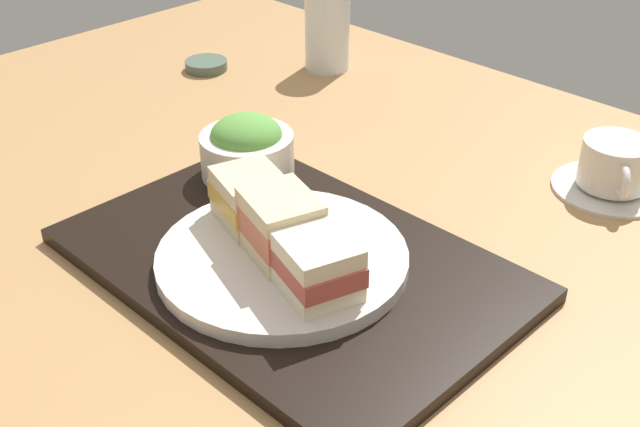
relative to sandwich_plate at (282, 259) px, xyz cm
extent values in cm
cube|color=tan|center=(-4.19, 8.31, -3.68)|extent=(140.00, 100.00, 3.00)
cube|color=black|center=(-0.33, 1.32, -1.44)|extent=(42.91, 28.48, 1.49)
cylinder|color=silver|center=(0.00, 0.00, 0.00)|extent=(23.71, 23.71, 1.40)
cube|color=beige|center=(-6.30, 1.80, 1.51)|extent=(8.61, 7.84, 1.62)
cube|color=gold|center=(-6.30, 1.80, 3.24)|extent=(8.89, 8.12, 1.84)
cube|color=beige|center=(-6.30, 1.80, 4.97)|extent=(8.61, 7.84, 1.62)
cube|color=beige|center=(0.00, 0.00, 1.53)|extent=(8.61, 7.84, 1.67)
cube|color=#CC6B4C|center=(0.00, 0.00, 3.71)|extent=(8.94, 7.97, 2.68)
cube|color=beige|center=(0.00, 0.00, 5.88)|extent=(8.61, 7.84, 1.67)
cube|color=#EFE5C1|center=(6.30, -1.80, 1.53)|extent=(8.61, 7.84, 1.67)
cube|color=#B74C42|center=(6.30, -1.80, 3.31)|extent=(9.12, 8.03, 1.88)
cube|color=#EFE5C1|center=(6.30, -1.80, 5.09)|extent=(8.61, 7.84, 1.67)
cylinder|color=silver|center=(-15.59, 9.37, 1.73)|extent=(10.39, 10.39, 4.85)
ellipsoid|color=#5B9E42|center=(-15.59, 9.37, 4.15)|extent=(7.89, 7.89, 4.34)
cylinder|color=silver|center=(14.03, 37.21, -1.78)|extent=(12.85, 12.85, 0.80)
cylinder|color=silver|center=(14.03, 37.21, 1.24)|extent=(7.62, 7.62, 5.25)
cylinder|color=#382111|center=(14.03, 37.21, 3.47)|extent=(7.01, 7.01, 0.40)
torus|color=silver|center=(16.74, 33.72, 1.24)|extent=(2.93, 3.44, 3.74)
cylinder|color=silver|center=(-34.08, 41.14, 3.60)|extent=(6.61, 6.61, 11.56)
cylinder|color=#4C6051|center=(-46.53, 28.00, -1.46)|extent=(6.27, 6.27, 1.44)
camera|label=1|loc=(46.59, -42.23, 43.84)|focal=45.84mm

